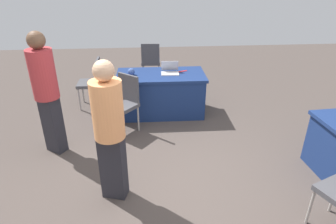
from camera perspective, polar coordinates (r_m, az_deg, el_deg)
name	(u,v)px	position (r m, az deg, el deg)	size (l,w,h in m)	color
ground_plane	(168,181)	(3.88, 0.10, -13.43)	(14.40, 14.40, 0.00)	#4C423D
table_foreground	(161,93)	(5.43, -1.39, 3.68)	(1.62, 0.85, 0.77)	navy
chair_tucked_left	(93,80)	(5.83, -14.60, 6.14)	(0.44, 0.44, 0.96)	#9E9993
chair_tucked_right	(124,100)	(4.77, -8.69, 2.26)	(0.62, 0.62, 0.97)	#9E9993
chair_by_pillar	(151,60)	(6.96, -3.42, 10.24)	(0.46, 0.46, 0.96)	#9E9993
person_attendee_standing	(46,89)	(4.34, -22.93, 4.27)	(0.47, 0.47, 1.79)	#26262D
person_attendee_browsing	(109,127)	(3.21, -11.49, -2.89)	(0.42, 0.42, 1.69)	#26262D
laptop_silver	(170,71)	(5.32, 0.39, 8.07)	(0.33, 0.31, 0.21)	silver
yarn_ball	(131,72)	(5.26, -7.25, 7.88)	(0.13, 0.13, 0.13)	#3F5999
scissors_red	(182,71)	(5.44, 2.87, 8.03)	(0.18, 0.04, 0.01)	red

